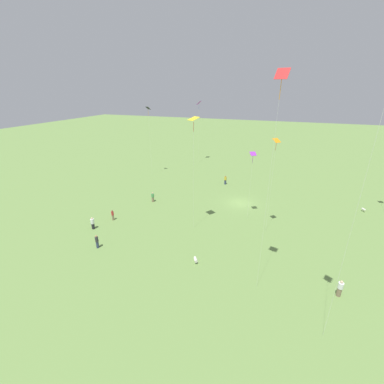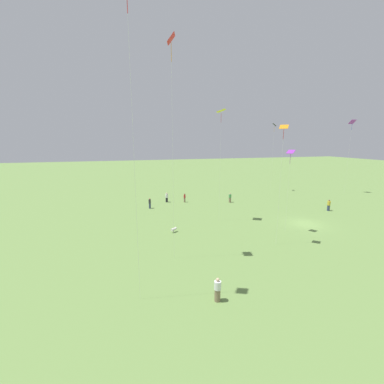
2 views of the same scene
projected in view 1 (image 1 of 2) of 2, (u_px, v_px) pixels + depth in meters
ground_plane at (240, 203)px, 42.58m from camera, size 240.00×240.00×0.00m
person_0 at (113, 215)px, 36.84m from camera, size 0.47×0.47×1.58m
person_1 at (225, 180)px, 50.58m from camera, size 0.59×0.59×1.78m
person_2 at (97, 242)px, 30.39m from camera, size 0.53×0.53×1.71m
person_3 at (93, 223)px, 34.50m from camera, size 0.52×0.52×1.73m
person_4 at (153, 197)px, 42.78m from camera, size 0.61×0.61×1.68m
person_5 at (340, 288)px, 23.30m from camera, size 0.65×0.65×1.71m
kite_0 at (194, 123)px, 29.70m from camera, size 1.53×1.55×14.66m
kite_2 at (148, 112)px, 51.56m from camera, size 0.99×1.09×14.29m
kite_4 at (253, 157)px, 34.61m from camera, size 1.03×1.06×9.75m
kite_5 at (276, 146)px, 30.02m from camera, size 1.07×1.06×12.29m
kite_7 at (280, 90)px, 18.04m from camera, size 0.83×1.06×19.04m
kite_9 at (199, 105)px, 61.21m from camera, size 1.25×0.99×14.85m
dog_0 at (195, 259)px, 27.96m from camera, size 0.79×0.62×0.58m
dog_1 at (364, 209)px, 39.45m from camera, size 0.71×0.48×0.56m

